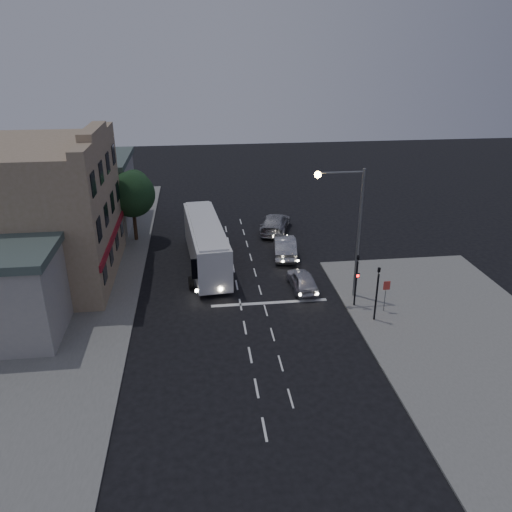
{
  "coord_description": "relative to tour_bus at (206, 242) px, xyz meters",
  "views": [
    {
      "loc": [
        -2.57,
        -27.81,
        16.48
      ],
      "look_at": [
        1.45,
        5.12,
        2.2
      ],
      "focal_mm": 35.0,
      "sensor_mm": 36.0,
      "label": 1
    }
  ],
  "objects": [
    {
      "name": "street_tree",
      "position": [
        -6.12,
        6.15,
        2.55
      ],
      "size": [
        4.0,
        4.0,
        6.2
      ],
      "color": "black",
      "rests_on": "sidewalk_far"
    },
    {
      "name": "low_building_north",
      "position": [
        -11.41,
        11.13,
        1.45
      ],
      "size": [
        9.4,
        9.4,
        6.5
      ],
      "color": "gray",
      "rests_on": "sidewalk_far"
    },
    {
      "name": "ground",
      "position": [
        2.09,
        -8.87,
        -1.95
      ],
      "size": [
        120.0,
        120.0,
        0.0
      ],
      "primitive_type": "plane",
      "color": "black"
    },
    {
      "name": "sidewalk_far",
      "position": [
        -10.91,
        -0.87,
        -1.89
      ],
      "size": [
        12.0,
        50.0,
        0.12
      ],
      "primitive_type": "cube",
      "color": "slate",
      "rests_on": "ground"
    },
    {
      "name": "car_sedan_b",
      "position": [
        6.67,
        7.0,
        -1.11
      ],
      "size": [
        3.96,
        6.17,
        1.66
      ],
      "primitive_type": "imported",
      "rotation": [
        0.0,
        0.0,
        2.83
      ],
      "color": "#ABABAD",
      "rests_on": "ground"
    },
    {
      "name": "car_sedan_a",
      "position": [
        6.54,
        1.11,
        -1.12
      ],
      "size": [
        2.35,
        5.2,
        1.66
      ],
      "primitive_type": "imported",
      "rotation": [
        0.0,
        0.0,
        3.02
      ],
      "color": "#B2B2B2",
      "rests_on": "ground"
    },
    {
      "name": "regulatory_sign",
      "position": [
        11.39,
        -9.11,
        -0.35
      ],
      "size": [
        0.45,
        0.12,
        2.2
      ],
      "color": "slate",
      "rests_on": "sidewalk_near"
    },
    {
      "name": "car_suv",
      "position": [
        6.75,
        -5.07,
        -1.24
      ],
      "size": [
        1.84,
        4.19,
        1.4
      ],
      "primitive_type": "imported",
      "rotation": [
        0.0,
        0.0,
        3.19
      ],
      "color": "#BBBAC2",
      "rests_on": "ground"
    },
    {
      "name": "road_markings",
      "position": [
        3.38,
        -5.57,
        -1.94
      ],
      "size": [
        8.0,
        30.55,
        0.01
      ],
      "color": "silver",
      "rests_on": "ground"
    },
    {
      "name": "main_building",
      "position": [
        -11.87,
        -0.87,
        3.21
      ],
      "size": [
        10.12,
        12.0,
        11.0
      ],
      "color": "#8D7856",
      "rests_on": "sidewalk_far"
    },
    {
      "name": "sidewalk_near",
      "position": [
        15.09,
        -12.87,
        -1.89
      ],
      "size": [
        12.0,
        24.0,
        0.12
      ],
      "primitive_type": "cube",
      "color": "slate",
      "rests_on": "ground"
    },
    {
      "name": "tour_bus",
      "position": [
        0.0,
        0.0,
        0.0
      ],
      "size": [
        3.45,
        11.9,
        3.6
      ],
      "rotation": [
        0.0,
        0.0,
        0.09
      ],
      "color": "silver",
      "rests_on": "ground"
    },
    {
      "name": "streetlight",
      "position": [
        9.43,
        -6.67,
        3.79
      ],
      "size": [
        3.32,
        0.44,
        9.0
      ],
      "color": "slate",
      "rests_on": "sidewalk_near"
    },
    {
      "name": "traffic_signal_main",
      "position": [
        9.69,
        -8.1,
        0.47
      ],
      "size": [
        0.25,
        0.35,
        4.1
      ],
      "color": "black",
      "rests_on": "sidewalk_near"
    },
    {
      "name": "traffic_signal_side",
      "position": [
        10.39,
        -10.07,
        0.47
      ],
      "size": [
        0.18,
        0.15,
        4.1
      ],
      "color": "black",
      "rests_on": "sidewalk_near"
    }
  ]
}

